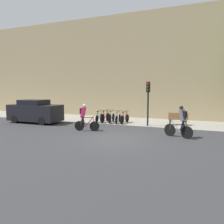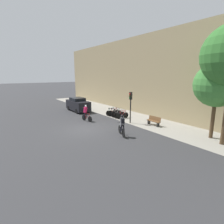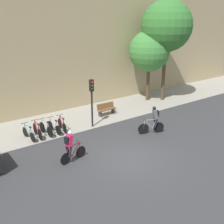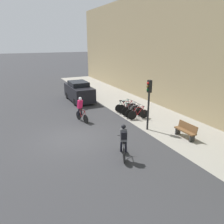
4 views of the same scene
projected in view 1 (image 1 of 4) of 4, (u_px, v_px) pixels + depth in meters
The scene contains 13 objects.
ground at pixel (114, 139), 11.86m from camera, with size 200.00×200.00×0.00m, color #333335.
kerb_strip at pixel (143, 122), 18.09m from camera, with size 44.00×4.50×0.01m, color gray.
building_facade at pixel (151, 66), 19.94m from camera, with size 44.00×0.60×9.66m, color tan.
cyclist_pink at pixel (84, 116), 14.06m from camera, with size 1.62×0.56×1.76m.
cyclist_grey at pixel (181, 121), 12.05m from camera, with size 1.62×0.72×1.79m.
parked_bike_0 at pixel (99, 117), 18.03m from camera, with size 0.46×1.65×0.94m.
parked_bike_1 at pixel (105, 117), 17.83m from camera, with size 0.46×1.71×0.99m.
parked_bike_2 at pixel (112, 118), 17.62m from camera, with size 0.46×1.68×0.98m.
parked_bike_3 at pixel (118, 118), 17.42m from camera, with size 0.46×1.67×0.95m.
parked_bike_4 at pixel (125, 118), 17.21m from camera, with size 0.46×1.61×0.97m.
traffic_light_pole at pixel (148, 95), 15.79m from camera, with size 0.26×0.30×3.23m.
bench at pixel (178, 119), 16.45m from camera, with size 1.45×0.44×0.89m.
parked_car at pixel (35, 112), 17.51m from camera, with size 4.30×1.84×1.85m.
Camera 1 is at (4.22, -10.84, 2.71)m, focal length 35.00 mm.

